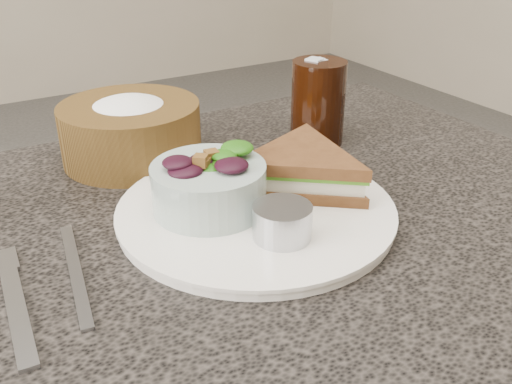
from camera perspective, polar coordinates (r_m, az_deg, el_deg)
The scene contains 9 objects.
dinner_plate at distance 0.62m, azimuth 0.00°, elevation -1.95°, with size 0.30×0.30×0.01m, color white.
sandwich at distance 0.65m, azimuth 4.57°, elevation 2.25°, with size 0.17×0.17×0.05m, color brown, non-canonical shape.
salad_bowl at distance 0.60m, azimuth -4.77°, elevation 1.27°, with size 0.12×0.12×0.07m, color #9AAFA5, non-canonical shape.
dressing_ramekin at distance 0.55m, azimuth 2.64°, elevation -3.03°, with size 0.06×0.06×0.03m, color #ACAFB7.
orange_wedge at distance 0.65m, azimuth -3.19°, elevation 1.60°, with size 0.06×0.06×0.03m, color orange.
fork at distance 0.53m, azimuth -22.84°, elevation -10.63°, with size 0.02×0.16×0.00m, color #A6A8AE.
knife at distance 0.56m, azimuth -17.60°, elevation -7.64°, with size 0.01×0.17×0.00m, color gray.
bread_basket at distance 0.76m, azimuth -12.48°, elevation 6.84°, with size 0.18×0.18×0.10m, color brown, non-canonical shape.
cola_glass at distance 0.80m, azimuth 6.24°, elevation 9.27°, with size 0.07×0.07×0.13m, color black, non-canonical shape.
Camera 1 is at (-0.21, -0.44, 1.06)m, focal length 40.00 mm.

